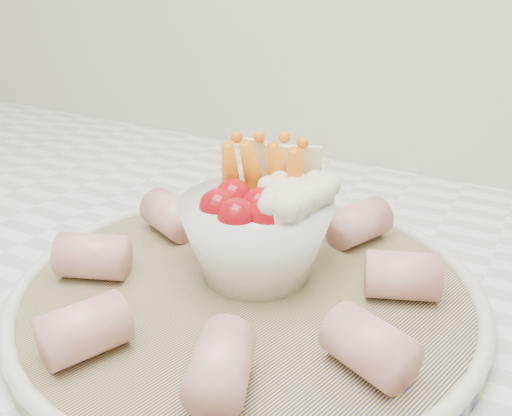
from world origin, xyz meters
The scene contains 3 objects.
serving_platter centered at (-0.10, 1.40, 0.93)m, with size 0.44×0.44×0.02m.
veggie_bowl centered at (-0.10, 1.42, 0.98)m, with size 0.12×0.12×0.11m.
cured_meat_rolls centered at (-0.10, 1.40, 0.95)m, with size 0.29×0.31×0.04m.
Camera 1 is at (0.09, 1.07, 1.18)m, focal length 40.00 mm.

